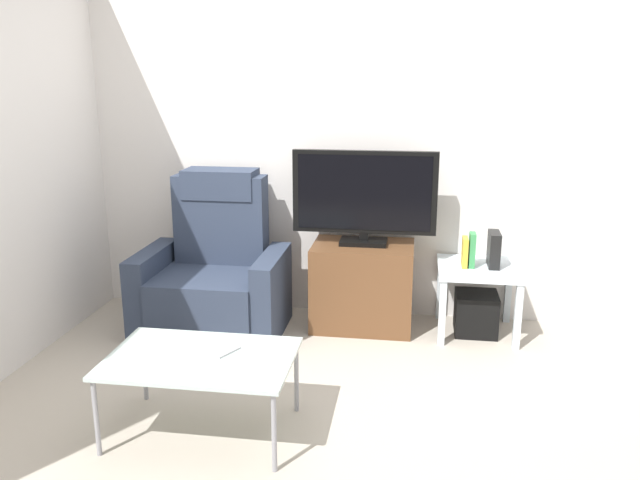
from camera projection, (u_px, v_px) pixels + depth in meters
name	position (u px, v px, depth m)	size (l,w,h in m)	color
ground_plane	(325.00, 377.00, 3.79)	(6.40, 6.40, 0.00)	#B2A899
wall_back	(348.00, 136.00, 4.54)	(6.40, 0.06, 2.60)	silver
wall_side	(4.00, 150.00, 3.73)	(0.06, 4.48, 2.60)	silver
tv_stand	(362.00, 285.00, 4.49)	(0.69, 0.48, 0.59)	brown
television	(364.00, 195.00, 4.34)	(0.97, 0.20, 0.64)	black
recliner_armchair	(215.00, 276.00, 4.45)	(0.98, 0.78, 1.08)	#2D384C
side_table	(478.00, 277.00, 4.34)	(0.54, 0.54, 0.48)	silver
subwoofer_box	(476.00, 313.00, 4.40)	(0.28, 0.28, 0.28)	black
book_leftmost	(465.00, 252.00, 4.29)	(0.03, 0.14, 0.20)	gold
book_middle	(472.00, 250.00, 4.28)	(0.04, 0.11, 0.23)	#388C4C
game_console	(494.00, 249.00, 4.28)	(0.07, 0.20, 0.23)	black
coffee_table	(201.00, 361.00, 3.13)	(0.90, 0.60, 0.41)	#B2C6C1
cell_phone	(225.00, 351.00, 3.16)	(0.07, 0.15, 0.01)	#B7B7BC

